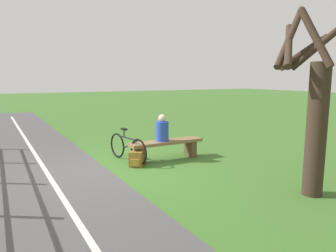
{
  "coord_description": "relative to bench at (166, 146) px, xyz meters",
  "views": [
    {
      "loc": [
        1.99,
        6.87,
        2.14
      ],
      "look_at": [
        -1.11,
        0.88,
        1.08
      ],
      "focal_mm": 32.89,
      "sensor_mm": 36.0,
      "label": 1
    }
  ],
  "objects": [
    {
      "name": "ground_plane",
      "position": [
        1.59,
        0.14,
        -0.36
      ],
      "size": [
        80.0,
        80.0,
        0.0
      ],
      "primitive_type": "plane",
      "color": "#3D6B28"
    },
    {
      "name": "tree_far_right",
      "position": [
        -1.24,
        3.34,
        1.21
      ],
      "size": [
        1.46,
        1.24,
        3.49
      ],
      "color": "#38281E",
      "rests_on": "ground_plane"
    },
    {
      "name": "bicycle",
      "position": [
        0.96,
        -0.32,
        -0.01
      ],
      "size": [
        0.42,
        1.63,
        0.85
      ],
      "rotation": [
        0.0,
        0.0,
        1.8
      ],
      "color": "black",
      "rests_on": "ground_plane"
    },
    {
      "name": "backpack",
      "position": [
        0.95,
        0.25,
        -0.18
      ],
      "size": [
        0.38,
        0.35,
        0.37
      ],
      "rotation": [
        0.0,
        0.0,
        5.66
      ],
      "color": "olive",
      "rests_on": "ground_plane"
    },
    {
      "name": "bench",
      "position": [
        0.0,
        0.0,
        0.0
      ],
      "size": [
        2.02,
        0.48,
        0.51
      ],
      "rotation": [
        0.0,
        0.0,
        0.03
      ],
      "color": "brown",
      "rests_on": "ground_plane"
    },
    {
      "name": "person_seated",
      "position": [
        0.12,
        0.0,
        0.45
      ],
      "size": [
        0.34,
        0.34,
        0.69
      ],
      "rotation": [
        0.0,
        0.0,
        0.03
      ],
      "color": "#2847B7",
      "rests_on": "bench"
    }
  ]
}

